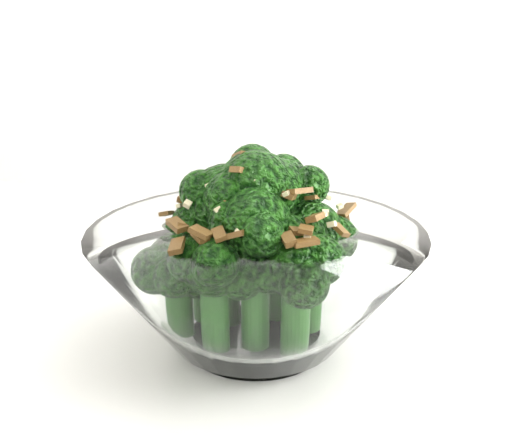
{
  "coord_description": "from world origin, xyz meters",
  "views": [
    {
      "loc": [
        -0.19,
        -0.48,
        1.0
      ],
      "look_at": [
        -0.2,
        -0.02,
        0.85
      ],
      "focal_mm": 50.0,
      "sensor_mm": 36.0,
      "label": 1
    }
  ],
  "objects": [
    {
      "name": "broccoli_dish",
      "position": [
        -0.2,
        -0.02,
        0.81
      ],
      "size": [
        0.24,
        0.24,
        0.15
      ],
      "color": "white",
      "rests_on": "table"
    }
  ]
}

